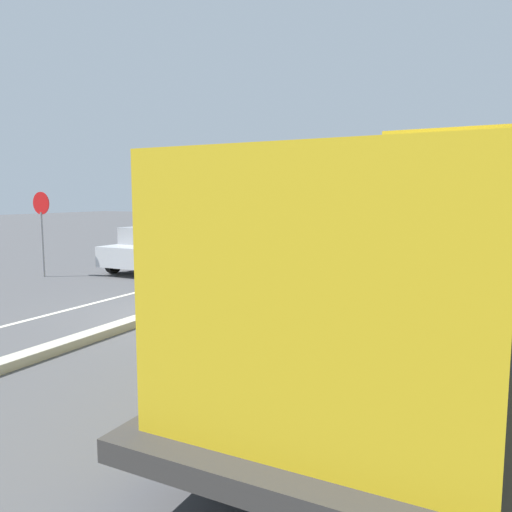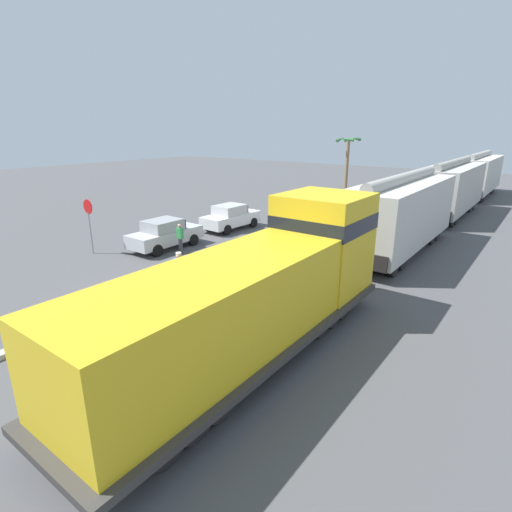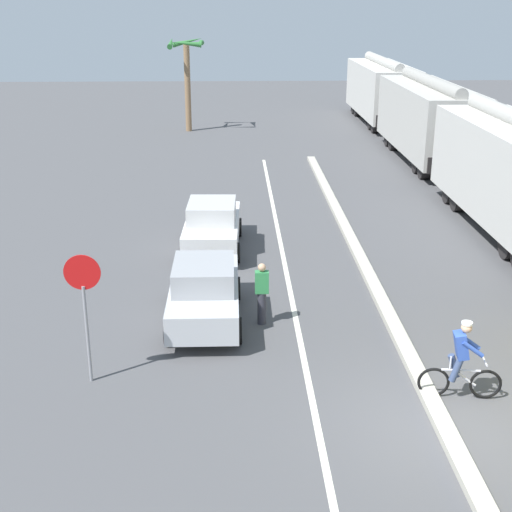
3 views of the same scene
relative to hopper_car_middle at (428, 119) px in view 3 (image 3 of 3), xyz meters
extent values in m
plane|color=#4C4C4F|center=(-5.72, -23.54, -2.08)|extent=(120.00, 120.00, 0.00)
cube|color=#B2AD9E|center=(-5.72, -17.54, -2.00)|extent=(0.36, 36.00, 0.16)
cube|color=silver|center=(-8.12, -17.54, -2.07)|extent=(0.14, 36.00, 0.01)
cube|color=black|center=(0.00, -6.35, -1.13)|extent=(2.61, 0.10, 0.70)
cylinder|color=black|center=(0.00, -7.83, -1.63)|extent=(2.46, 0.90, 0.90)
cylinder|color=black|center=(0.00, -8.93, -1.63)|extent=(2.46, 0.90, 0.90)
cube|color=#B1AEA7|center=(0.00, 0.00, 0.07)|extent=(2.90, 10.40, 3.10)
cylinder|color=gray|center=(0.00, 0.00, 1.80)|extent=(0.60, 9.88, 0.60)
cube|color=black|center=(0.00, 5.25, -1.13)|extent=(2.61, 0.10, 0.70)
cube|color=black|center=(0.00, -5.25, -1.13)|extent=(2.61, 0.10, 0.70)
cylinder|color=black|center=(0.00, 3.77, -1.63)|extent=(2.46, 0.90, 0.90)
cylinder|color=black|center=(0.00, 2.67, -1.63)|extent=(2.46, 0.90, 0.90)
cylinder|color=black|center=(0.00, -2.67, -1.63)|extent=(2.46, 0.90, 0.90)
cylinder|color=black|center=(0.00, -3.77, -1.63)|extent=(2.46, 0.90, 0.90)
cube|color=beige|center=(0.00, 11.60, 0.07)|extent=(2.90, 10.40, 3.10)
cylinder|color=#A4A29C|center=(0.00, 11.60, 1.80)|extent=(0.60, 9.88, 0.60)
cube|color=black|center=(0.00, 16.85, -1.13)|extent=(2.61, 0.10, 0.70)
cube|color=black|center=(0.00, 6.35, -1.13)|extent=(2.61, 0.10, 0.70)
cylinder|color=black|center=(0.00, 15.37, -1.63)|extent=(2.46, 0.90, 0.90)
cylinder|color=black|center=(0.00, 14.27, -1.63)|extent=(2.46, 0.90, 0.90)
cylinder|color=black|center=(0.00, 8.93, -1.63)|extent=(2.46, 0.90, 0.90)
cylinder|color=black|center=(0.00, 7.83, -1.63)|extent=(2.46, 0.90, 0.90)
cube|color=#B7BABF|center=(-10.44, -18.52, -1.41)|extent=(1.71, 4.20, 0.70)
cube|color=#9C9EA2|center=(-10.44, -18.67, -0.76)|extent=(1.50, 1.90, 0.60)
cube|color=#1E232D|center=(-10.45, -17.67, -0.81)|extent=(1.43, 0.12, 0.51)
cylinder|color=black|center=(-11.25, -17.22, -1.76)|extent=(0.22, 0.64, 0.64)
cylinder|color=black|center=(-9.64, -17.22, -1.76)|extent=(0.22, 0.64, 0.64)
cylinder|color=black|center=(-11.25, -19.82, -1.76)|extent=(0.22, 0.64, 0.64)
cylinder|color=black|center=(-9.63, -19.82, -1.76)|extent=(0.22, 0.64, 0.64)
cube|color=silver|center=(-10.38, -13.00, -1.41)|extent=(1.84, 4.25, 0.70)
cube|color=beige|center=(-10.38, -13.15, -0.76)|extent=(1.56, 1.95, 0.60)
cube|color=#1E232D|center=(-10.35, -12.15, -0.81)|extent=(1.43, 0.17, 0.51)
cylinder|color=black|center=(-11.14, -11.67, -1.76)|extent=(0.24, 0.65, 0.64)
cylinder|color=black|center=(-9.53, -11.72, -1.76)|extent=(0.24, 0.65, 0.64)
cylinder|color=black|center=(-11.23, -14.27, -1.76)|extent=(0.24, 0.65, 0.64)
cylinder|color=black|center=(-9.62, -14.32, -1.76)|extent=(0.24, 0.65, 0.64)
torus|color=black|center=(-4.57, -22.50, -1.75)|extent=(0.66, 0.13, 0.66)
torus|color=black|center=(-5.61, -22.38, -1.75)|extent=(0.66, 0.13, 0.66)
cylinder|color=silver|center=(-5.09, -22.44, -1.45)|extent=(0.79, 0.14, 0.05)
cylinder|color=silver|center=(-4.99, -22.45, -1.63)|extent=(0.48, 0.10, 0.36)
cylinder|color=silver|center=(-5.31, -22.41, -1.30)|extent=(0.04, 0.04, 0.30)
cylinder|color=silver|center=(-4.65, -22.49, -1.20)|extent=(0.09, 0.48, 0.04)
cylinder|color=#38476B|center=(-5.20, -22.32, -1.40)|extent=(0.32, 0.17, 0.52)
cylinder|color=#38476B|center=(-5.22, -22.52, -1.40)|extent=(0.28, 0.17, 0.52)
cube|color=#2D4CA5|center=(-5.14, -22.43, -0.88)|extent=(0.36, 0.37, 0.57)
sphere|color=tan|center=(-5.07, -22.44, -0.49)|extent=(0.22, 0.22, 0.22)
cylinder|color=white|center=(-5.07, -22.44, -0.39)|extent=(0.22, 0.22, 0.05)
cylinder|color=#2D4CA5|center=(-4.92, -22.30, -0.88)|extent=(0.47, 0.14, 0.36)
cylinder|color=#2D4CA5|center=(-4.96, -22.61, -0.88)|extent=(0.47, 0.14, 0.36)
cylinder|color=gray|center=(-12.79, -21.50, -0.98)|extent=(0.07, 0.07, 2.20)
cylinder|color=red|center=(-12.79, -21.48, 0.42)|extent=(0.76, 0.03, 0.76)
cylinder|color=white|center=(-12.79, -21.47, 0.42)|extent=(0.48, 0.01, 0.48)
cylinder|color=#846647|center=(-12.37, 8.93, 0.52)|extent=(0.36, 0.36, 5.19)
cone|color=#2D7033|center=(-11.47, 8.96, 3.16)|extent=(0.38, 1.83, 0.44)
cone|color=#2D7033|center=(-12.35, 9.83, 3.16)|extent=(1.83, 0.36, 0.71)
cone|color=#2D7033|center=(-13.27, 8.94, 3.16)|extent=(0.34, 1.83, 0.70)
cone|color=#2D7033|center=(-12.33, 8.03, 3.16)|extent=(1.83, 0.40, 0.48)
cylinder|color=#33333D|center=(-9.00, -18.76, -1.65)|extent=(0.22, 0.22, 0.85)
cube|color=#338C4C|center=(-9.00, -18.76, -0.95)|extent=(0.34, 0.22, 0.56)
sphere|color=tan|center=(-9.00, -18.76, -0.56)|extent=(0.20, 0.20, 0.20)
camera|label=1|loc=(1.31, -33.19, 0.66)|focal=35.00mm
camera|label=2|loc=(6.25, -32.53, 4.27)|focal=28.00mm
camera|label=3|loc=(-9.69, -35.12, 5.72)|focal=50.00mm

